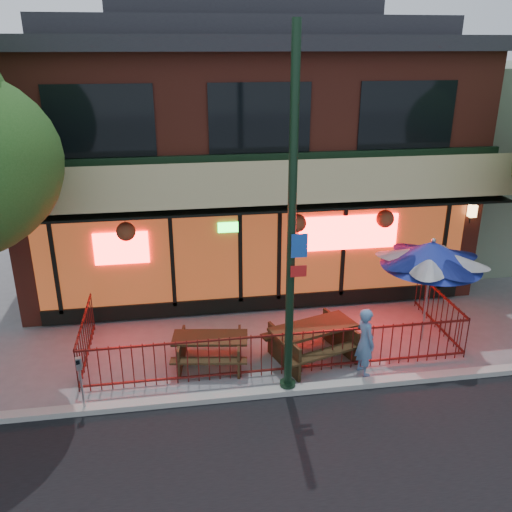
{
  "coord_description": "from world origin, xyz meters",
  "views": [
    {
      "loc": [
        -2.08,
        -9.5,
        6.6
      ],
      "look_at": [
        -0.28,
        2.0,
        2.04
      ],
      "focal_mm": 38.0,
      "sensor_mm": 36.0,
      "label": 1
    }
  ],
  "objects": [
    {
      "name": "pedestrian",
      "position": [
        1.73,
        -0.03,
        0.77
      ],
      "size": [
        0.48,
        0.62,
        1.53
      ],
      "primitive_type": "imported",
      "rotation": [
        0.0,
        0.0,
        1.78
      ],
      "color": "#5075A1",
      "rests_on": "ground"
    },
    {
      "name": "picnic_table_right",
      "position": [
        0.8,
        0.7,
        0.53
      ],
      "size": [
        2.26,
        1.97,
        0.81
      ],
      "color": "#372713",
      "rests_on": "ground"
    },
    {
      "name": "parking_meter_near",
      "position": [
        -4.0,
        -0.48,
        0.81
      ],
      "size": [
        0.12,
        0.11,
        1.2
      ],
      "color": "#9DA1A5",
      "rests_on": "ground"
    },
    {
      "name": "neighbor_building",
      "position": [
        9.0,
        7.7,
        3.0
      ],
      "size": [
        6.0,
        7.0,
        6.0
      ],
      "primitive_type": "cube",
      "color": "slate",
      "rests_on": "ground"
    },
    {
      "name": "picnic_table_left",
      "position": [
        -1.47,
        0.81,
        0.46
      ],
      "size": [
        1.79,
        1.47,
        0.69
      ],
      "color": "#372714",
      "rests_on": "ground"
    },
    {
      "name": "patio_fence",
      "position": [
        0.0,
        0.5,
        0.63
      ],
      "size": [
        8.44,
        2.62,
        1.0
      ],
      "color": "#521411",
      "rests_on": "ground"
    },
    {
      "name": "street_light",
      "position": [
        0.0,
        -0.4,
        3.15
      ],
      "size": [
        0.43,
        0.32,
        7.0
      ],
      "color": "black",
      "rests_on": "ground"
    },
    {
      "name": "patio_umbrella",
      "position": [
        3.6,
        1.11,
        2.19
      ],
      "size": [
        2.25,
        2.25,
        2.57
      ],
      "color": "gray",
      "rests_on": "ground"
    },
    {
      "name": "restaurant_building",
      "position": [
        0.0,
        7.11,
        4.13
      ],
      "size": [
        12.96,
        9.49,
        8.05
      ],
      "color": "maroon",
      "rests_on": "ground"
    },
    {
      "name": "curb",
      "position": [
        0.0,
        -0.5,
        0.06
      ],
      "size": [
        80.0,
        0.25,
        0.12
      ],
      "primitive_type": "cube",
      "color": "#999993",
      "rests_on": "ground"
    },
    {
      "name": "ground",
      "position": [
        0.0,
        0.0,
        0.0
      ],
      "size": [
        80.0,
        80.0,
        0.0
      ],
      "primitive_type": "plane",
      "color": "gray",
      "rests_on": "ground"
    }
  ]
}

